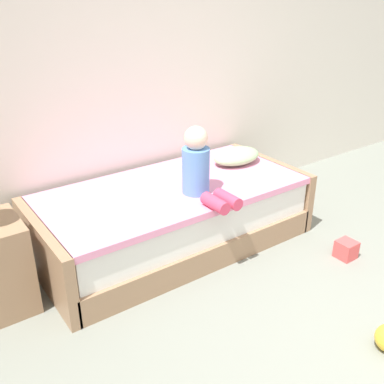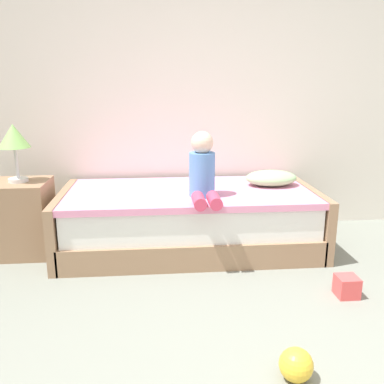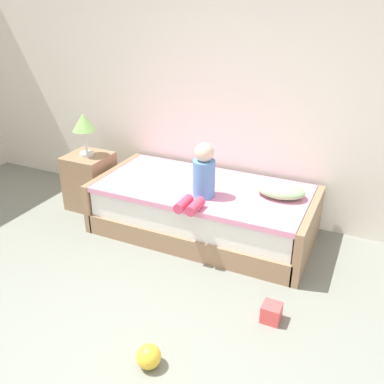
# 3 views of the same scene
# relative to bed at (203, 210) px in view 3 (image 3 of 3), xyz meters

# --- Properties ---
(wall_rear) EXTENTS (7.20, 0.10, 2.90)m
(wall_rear) POSITION_rel_bed_xyz_m (0.29, 0.60, 1.20)
(wall_rear) COLOR silver
(wall_rear) RESTS_ON ground
(bed) EXTENTS (2.11, 1.00, 0.50)m
(bed) POSITION_rel_bed_xyz_m (0.00, 0.00, 0.00)
(bed) COLOR #997556
(bed) RESTS_ON ground
(nightstand) EXTENTS (0.44, 0.44, 0.60)m
(nightstand) POSITION_rel_bed_xyz_m (-1.35, 0.00, 0.05)
(nightstand) COLOR #997556
(nightstand) RESTS_ON ground
(table_lamp) EXTENTS (0.24, 0.24, 0.45)m
(table_lamp) POSITION_rel_bed_xyz_m (-1.35, 0.00, 0.69)
(table_lamp) COLOR silver
(table_lamp) RESTS_ON nightstand
(child_figure) EXTENTS (0.20, 0.51, 0.50)m
(child_figure) POSITION_rel_bed_xyz_m (0.08, -0.23, 0.46)
(child_figure) COLOR #598CD1
(child_figure) RESTS_ON bed
(pillow) EXTENTS (0.44, 0.30, 0.13)m
(pillow) POSITION_rel_bed_xyz_m (0.71, 0.10, 0.32)
(pillow) COLOR #99CC8C
(pillow) RESTS_ON bed
(toy_ball) EXTENTS (0.16, 0.16, 0.16)m
(toy_ball) POSITION_rel_bed_xyz_m (0.36, -1.66, -0.17)
(toy_ball) COLOR yellow
(toy_ball) RESTS_ON ground
(toy_block) EXTENTS (0.14, 0.14, 0.14)m
(toy_block) POSITION_rel_bed_xyz_m (0.95, -0.93, -0.18)
(toy_block) COLOR #E54C4C
(toy_block) RESTS_ON ground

